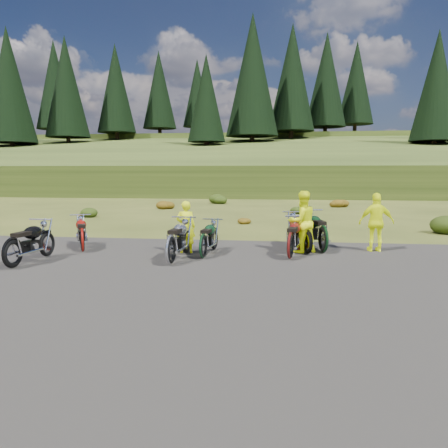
# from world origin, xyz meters

# --- Properties ---
(ground) EXTENTS (300.00, 300.00, 0.00)m
(ground) POSITION_xyz_m (0.00, 0.00, 0.00)
(ground) COLOR #384216
(ground) RESTS_ON ground
(gravel_pad) EXTENTS (20.00, 12.00, 0.04)m
(gravel_pad) POSITION_xyz_m (0.00, -2.00, 0.00)
(gravel_pad) COLOR black
(gravel_pad) RESTS_ON ground
(hill_slope) EXTENTS (300.00, 45.97, 9.37)m
(hill_slope) POSITION_xyz_m (0.00, 50.00, 0.00)
(hill_slope) COLOR #2A3A13
(hill_slope) RESTS_ON ground
(hill_plateau) EXTENTS (300.00, 90.00, 9.17)m
(hill_plateau) POSITION_xyz_m (0.00, 110.00, 0.00)
(hill_plateau) COLOR #2A3A13
(hill_plateau) RESTS_ON ground
(conifer_14) EXTENTS (5.28, 5.28, 14.00)m
(conifer_14) POSITION_xyz_m (-51.00, 70.00, 16.55)
(conifer_14) COLOR black
(conifer_14) RESTS_ON ground
(conifer_15) EXTENTS (7.92, 7.92, 20.00)m
(conifer_15) POSITION_xyz_m (-45.00, 76.00, 20.16)
(conifer_15) COLOR black
(conifer_15) RESTS_ON ground
(conifer_16) EXTENTS (7.48, 7.48, 19.00)m
(conifer_16) POSITION_xyz_m (-39.00, 51.00, 15.28)
(conifer_16) COLOR black
(conifer_16) RESTS_ON ground
(conifer_17) EXTENTS (7.04, 7.04, 18.00)m
(conifer_17) POSITION_xyz_m (-33.00, 57.00, 15.97)
(conifer_17) COLOR black
(conifer_17) RESTS_ON ground
(conifer_18) EXTENTS (6.60, 6.60, 17.00)m
(conifer_18) POSITION_xyz_m (-27.00, 63.00, 16.66)
(conifer_18) COLOR black
(conifer_18) RESTS_ON ground
(conifer_19) EXTENTS (6.16, 6.16, 16.00)m
(conifer_19) POSITION_xyz_m (-21.00, 69.00, 17.36)
(conifer_19) COLOR black
(conifer_19) RESTS_ON ground
(conifer_20) EXTENTS (5.72, 5.72, 15.00)m
(conifer_20) POSITION_xyz_m (-15.00, 75.00, 17.65)
(conifer_20) COLOR black
(conifer_20) RESTS_ON ground
(conifer_21) EXTENTS (5.28, 5.28, 14.00)m
(conifer_21) POSITION_xyz_m (-9.00, 50.00, 12.56)
(conifer_21) COLOR black
(conifer_21) RESTS_ON ground
(conifer_22) EXTENTS (7.92, 7.92, 20.00)m
(conifer_22) POSITION_xyz_m (-3.00, 56.00, 16.77)
(conifer_22) COLOR black
(conifer_22) RESTS_ON ground
(conifer_23) EXTENTS (7.48, 7.48, 19.00)m
(conifer_23) POSITION_xyz_m (3.00, 62.00, 17.47)
(conifer_23) COLOR black
(conifer_23) RESTS_ON ground
(conifer_24) EXTENTS (7.04, 7.04, 18.00)m
(conifer_24) POSITION_xyz_m (9.00, 68.00, 18.16)
(conifer_24) COLOR black
(conifer_24) RESTS_ON ground
(conifer_25) EXTENTS (6.60, 6.60, 17.00)m
(conifer_25) POSITION_xyz_m (15.00, 74.00, 18.66)
(conifer_25) COLOR black
(conifer_25) RESTS_ON ground
(conifer_26) EXTENTS (6.16, 6.16, 16.00)m
(conifer_26) POSITION_xyz_m (21.00, 49.00, 13.37)
(conifer_26) COLOR black
(conifer_26) RESTS_ON ground
(shrub_1) EXTENTS (1.03, 1.03, 0.61)m
(shrub_1) POSITION_xyz_m (-9.10, 11.30, 0.31)
(shrub_1) COLOR #1F370D
(shrub_1) RESTS_ON ground
(shrub_2) EXTENTS (1.30, 1.30, 0.77)m
(shrub_2) POSITION_xyz_m (-6.20, 16.60, 0.38)
(shrub_2) COLOR brown
(shrub_2) RESTS_ON ground
(shrub_3) EXTENTS (1.56, 1.56, 0.92)m
(shrub_3) POSITION_xyz_m (-3.30, 21.90, 0.46)
(shrub_3) COLOR #1F370D
(shrub_3) RESTS_ON ground
(shrub_4) EXTENTS (0.77, 0.77, 0.45)m
(shrub_4) POSITION_xyz_m (-0.40, 9.20, 0.23)
(shrub_4) COLOR brown
(shrub_4) RESTS_ON ground
(shrub_5) EXTENTS (1.03, 1.03, 0.61)m
(shrub_5) POSITION_xyz_m (2.50, 14.50, 0.31)
(shrub_5) COLOR #1F370D
(shrub_5) RESTS_ON ground
(shrub_6) EXTENTS (1.30, 1.30, 0.77)m
(shrub_6) POSITION_xyz_m (5.40, 19.80, 0.38)
(shrub_6) COLOR brown
(shrub_6) RESTS_ON ground
(motorcycle_0) EXTENTS (0.89, 2.26, 1.16)m
(motorcycle_0) POSITION_xyz_m (-5.39, -1.19, 0.00)
(motorcycle_0) COLOR black
(motorcycle_0) RESTS_ON ground
(motorcycle_1) EXTENTS (1.54, 2.14, 1.07)m
(motorcycle_1) POSITION_xyz_m (-4.65, 1.23, 0.00)
(motorcycle_1) COLOR maroon
(motorcycle_1) RESTS_ON ground
(motorcycle_2) EXTENTS (0.84, 2.03, 1.04)m
(motorcycle_2) POSITION_xyz_m (-0.79, 0.70, 0.00)
(motorcycle_2) COLOR black
(motorcycle_2) RESTS_ON ground
(motorcycle_3) EXTENTS (0.89, 2.30, 1.18)m
(motorcycle_3) POSITION_xyz_m (-1.49, -0.26, 0.00)
(motorcycle_3) COLOR #9E9EA2
(motorcycle_3) RESTS_ON ground
(motorcycle_4) EXTENTS (1.07, 2.24, 1.13)m
(motorcycle_4) POSITION_xyz_m (1.66, 0.88, 0.00)
(motorcycle_4) COLOR #520F0D
(motorcycle_4) RESTS_ON ground
(motorcycle_5) EXTENTS (1.28, 2.16, 1.07)m
(motorcycle_5) POSITION_xyz_m (2.20, 1.76, 0.00)
(motorcycle_5) COLOR black
(motorcycle_5) RESTS_ON ground
(motorcycle_6) EXTENTS (0.98, 2.26, 1.14)m
(motorcycle_6) POSITION_xyz_m (1.94, 2.23, 0.00)
(motorcycle_6) COLOR maroon
(motorcycle_6) RESTS_ON ground
(motorcycle_7) EXTENTS (1.27, 2.46, 1.23)m
(motorcycle_7) POSITION_xyz_m (2.68, 2.03, 0.00)
(motorcycle_7) COLOR black
(motorcycle_7) RESTS_ON ground
(person_middle) EXTENTS (0.63, 0.47, 1.58)m
(person_middle) POSITION_xyz_m (-1.45, 1.43, 0.79)
(person_middle) COLOR #D4E10B
(person_middle) RESTS_ON ground
(person_right_a) EXTENTS (1.13, 1.04, 1.87)m
(person_right_a) POSITION_xyz_m (2.03, 1.98, 0.94)
(person_right_a) COLOR #D4E10B
(person_right_a) RESTS_ON ground
(person_right_b) EXTENTS (1.09, 0.52, 1.80)m
(person_right_b) POSITION_xyz_m (4.30, 2.43, 0.90)
(person_right_b) COLOR #D4E10B
(person_right_b) RESTS_ON ground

